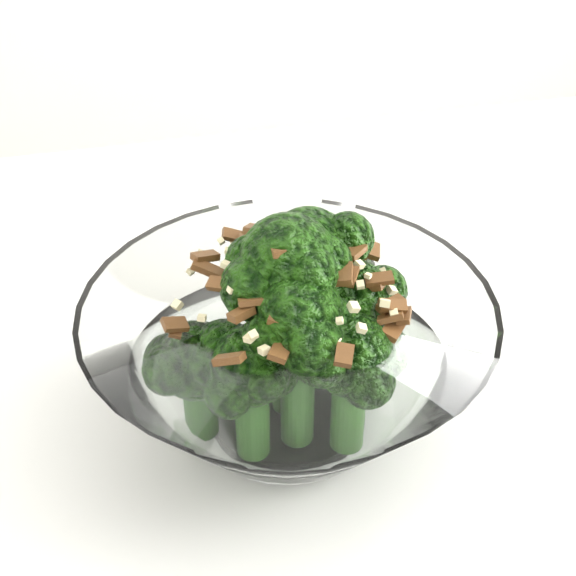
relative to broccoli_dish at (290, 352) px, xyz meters
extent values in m
cylinder|color=white|center=(0.00, 0.00, -0.04)|extent=(0.08, 0.08, 0.01)
cylinder|color=#255516|center=(-0.04, -0.01, -0.02)|extent=(0.02, 0.02, 0.03)
sphere|color=#20500F|center=(-0.04, -0.01, 0.01)|extent=(0.04, 0.04, 0.04)
cylinder|color=#255516|center=(0.00, 0.04, -0.02)|extent=(0.02, 0.02, 0.04)
sphere|color=#20500F|center=(0.00, 0.04, 0.01)|extent=(0.03, 0.03, 0.03)
cylinder|color=#255516|center=(-0.02, -0.03, -0.01)|extent=(0.02, 0.02, 0.04)
sphere|color=#20500F|center=(-0.02, -0.03, 0.02)|extent=(0.04, 0.04, 0.04)
cylinder|color=#255516|center=(0.01, 0.02, 0.00)|extent=(0.02, 0.02, 0.07)
sphere|color=#20500F|center=(0.01, 0.02, 0.04)|extent=(0.04, 0.04, 0.04)
cylinder|color=#255516|center=(0.00, -0.02, 0.00)|extent=(0.02, 0.02, 0.06)
sphere|color=#20500F|center=(0.00, -0.02, 0.04)|extent=(0.04, 0.04, 0.04)
cylinder|color=#255516|center=(0.03, 0.00, -0.01)|extent=(0.02, 0.02, 0.05)
sphere|color=#20500F|center=(0.03, 0.00, 0.02)|extent=(0.04, 0.04, 0.04)
cylinder|color=#255516|center=(0.04, 0.03, -0.02)|extent=(0.02, 0.02, 0.04)
sphere|color=#20500F|center=(0.04, 0.03, 0.01)|extent=(0.03, 0.03, 0.03)
cylinder|color=#255516|center=(0.02, -0.03, -0.01)|extent=(0.02, 0.02, 0.04)
sphere|color=#20500F|center=(0.02, -0.03, 0.02)|extent=(0.04, 0.04, 0.04)
cylinder|color=#255516|center=(0.00, 0.00, 0.00)|extent=(0.02, 0.02, 0.07)
sphere|color=#20500F|center=(0.00, 0.00, 0.05)|extent=(0.04, 0.04, 0.04)
cube|color=brown|center=(-0.01, 0.01, 0.06)|extent=(0.01, 0.01, 0.01)
cube|color=brown|center=(-0.01, -0.04, 0.04)|extent=(0.01, 0.01, 0.01)
cube|color=brown|center=(0.04, 0.03, 0.03)|extent=(0.01, 0.01, 0.01)
cube|color=brown|center=(0.04, -0.02, 0.03)|extent=(0.01, 0.01, 0.01)
cube|color=brown|center=(0.03, 0.04, 0.03)|extent=(0.01, 0.01, 0.01)
cube|color=brown|center=(0.01, 0.03, 0.05)|extent=(0.01, 0.01, 0.00)
cube|color=brown|center=(0.00, 0.01, 0.07)|extent=(0.01, 0.01, 0.01)
cube|color=brown|center=(0.04, -0.02, 0.04)|extent=(0.01, 0.01, 0.00)
cube|color=brown|center=(-0.03, 0.01, 0.04)|extent=(0.02, 0.01, 0.01)
cube|color=brown|center=(0.00, -0.01, 0.06)|extent=(0.01, 0.01, 0.01)
cube|color=brown|center=(0.00, 0.05, 0.03)|extent=(0.01, 0.01, 0.00)
cube|color=brown|center=(0.01, 0.05, 0.04)|extent=(0.01, 0.01, 0.01)
cube|color=brown|center=(0.02, 0.03, 0.05)|extent=(0.01, 0.01, 0.01)
cube|color=brown|center=(-0.01, -0.01, 0.06)|extent=(0.01, 0.01, 0.01)
cube|color=brown|center=(-0.01, 0.02, 0.05)|extent=(0.01, 0.01, 0.01)
cube|color=brown|center=(-0.02, 0.03, 0.04)|extent=(0.01, 0.01, 0.01)
cube|color=brown|center=(-0.03, 0.02, 0.05)|extent=(0.01, 0.01, 0.01)
cube|color=brown|center=(0.04, -0.02, 0.04)|extent=(0.01, 0.01, 0.01)
cube|color=brown|center=(0.03, 0.01, 0.04)|extent=(0.01, 0.01, 0.00)
cube|color=brown|center=(-0.01, 0.02, 0.06)|extent=(0.01, 0.01, 0.01)
cube|color=brown|center=(0.04, -0.01, 0.04)|extent=(0.01, 0.01, 0.00)
cube|color=brown|center=(0.01, 0.02, 0.05)|extent=(0.01, 0.01, 0.01)
cube|color=brown|center=(-0.02, -0.02, 0.05)|extent=(0.01, 0.01, 0.00)
cube|color=brown|center=(-0.03, -0.01, 0.05)|extent=(0.01, 0.01, 0.01)
cube|color=brown|center=(-0.05, -0.01, 0.03)|extent=(0.01, 0.01, 0.01)
cube|color=brown|center=(-0.05, -0.01, 0.03)|extent=(0.01, 0.01, 0.01)
cube|color=brown|center=(0.04, -0.01, 0.04)|extent=(0.01, 0.01, 0.01)
cube|color=brown|center=(0.01, -0.05, 0.04)|extent=(0.01, 0.01, 0.01)
cube|color=brown|center=(0.02, -0.01, 0.05)|extent=(0.01, 0.01, 0.00)
cube|color=brown|center=(-0.02, 0.03, 0.04)|extent=(0.01, 0.01, 0.01)
cube|color=brown|center=(0.00, -0.03, 0.05)|extent=(0.01, 0.01, 0.00)
cube|color=brown|center=(0.00, -0.03, 0.05)|extent=(0.01, 0.01, 0.01)
cube|color=brown|center=(0.04, 0.02, 0.04)|extent=(0.01, 0.01, 0.01)
cube|color=brown|center=(-0.01, -0.03, 0.05)|extent=(0.01, 0.01, 0.01)
cube|color=brown|center=(0.04, -0.03, 0.04)|extent=(0.01, 0.01, 0.01)
cube|color=brown|center=(0.04, -0.03, 0.03)|extent=(0.01, 0.01, 0.01)
cube|color=brown|center=(-0.03, -0.02, 0.04)|extent=(0.01, 0.01, 0.00)
cube|color=brown|center=(0.00, 0.04, 0.04)|extent=(0.01, 0.01, 0.01)
cube|color=brown|center=(0.02, 0.03, 0.04)|extent=(0.01, 0.01, 0.01)
cube|color=brown|center=(0.03, 0.00, 0.05)|extent=(0.01, 0.01, 0.00)
cube|color=brown|center=(-0.03, -0.04, 0.04)|extent=(0.01, 0.01, 0.01)
cube|color=brown|center=(0.03, 0.02, 0.04)|extent=(0.01, 0.01, 0.01)
cube|color=brown|center=(0.02, -0.01, 0.05)|extent=(0.01, 0.01, 0.01)
cube|color=brown|center=(0.00, 0.03, 0.05)|extent=(0.01, 0.01, 0.00)
cube|color=beige|center=(0.03, -0.01, 0.05)|extent=(0.01, 0.00, 0.00)
cube|color=beige|center=(0.04, -0.03, 0.04)|extent=(0.00, 0.00, 0.00)
cube|color=beige|center=(0.02, -0.04, 0.04)|extent=(0.00, 0.00, 0.00)
cube|color=beige|center=(0.03, -0.02, 0.05)|extent=(0.00, 0.00, 0.00)
cube|color=beige|center=(-0.01, -0.01, 0.06)|extent=(0.00, 0.00, 0.00)
cube|color=beige|center=(-0.02, -0.03, 0.04)|extent=(0.00, 0.00, 0.00)
cube|color=beige|center=(0.02, -0.03, 0.05)|extent=(0.01, 0.01, 0.01)
cube|color=beige|center=(0.01, -0.04, 0.04)|extent=(0.00, 0.00, 0.00)
cube|color=beige|center=(0.04, -0.02, 0.04)|extent=(0.01, 0.01, 0.00)
cube|color=beige|center=(-0.02, -0.03, 0.04)|extent=(0.01, 0.01, 0.00)
cube|color=beige|center=(0.01, -0.04, 0.04)|extent=(0.00, 0.00, 0.00)
cube|color=beige|center=(-0.04, 0.03, 0.04)|extent=(0.00, 0.00, 0.00)
cube|color=beige|center=(-0.03, 0.03, 0.05)|extent=(0.00, 0.00, 0.00)
cube|color=beige|center=(0.00, 0.01, 0.06)|extent=(0.00, 0.00, 0.00)
cube|color=beige|center=(-0.03, 0.00, 0.05)|extent=(0.00, 0.00, 0.00)
cube|color=beige|center=(-0.01, 0.05, 0.04)|extent=(0.00, 0.00, 0.00)
cube|color=beige|center=(-0.04, -0.02, 0.04)|extent=(0.00, 0.00, 0.00)
cube|color=beige|center=(0.00, 0.04, 0.04)|extent=(0.00, 0.00, 0.00)
cube|color=beige|center=(-0.05, 0.00, 0.04)|extent=(0.01, 0.01, 0.00)
cube|color=beige|center=(0.04, -0.01, 0.04)|extent=(0.01, 0.00, 0.00)
cube|color=beige|center=(0.00, -0.03, 0.05)|extent=(0.00, 0.00, 0.00)
cube|color=beige|center=(-0.02, -0.04, 0.04)|extent=(0.01, 0.01, 0.00)
cube|color=beige|center=(0.01, 0.02, 0.06)|extent=(0.00, 0.01, 0.00)
cube|color=beige|center=(0.04, 0.00, 0.04)|extent=(0.01, 0.00, 0.00)
cube|color=beige|center=(0.03, -0.01, 0.05)|extent=(0.00, 0.00, 0.00)
cube|color=beige|center=(-0.03, 0.01, 0.05)|extent=(0.00, 0.00, 0.00)
cube|color=beige|center=(-0.03, -0.01, 0.05)|extent=(0.00, 0.00, 0.00)
cube|color=beige|center=(-0.04, 0.02, 0.04)|extent=(0.00, 0.00, 0.00)
cube|color=beige|center=(0.00, 0.05, 0.03)|extent=(0.01, 0.01, 0.00)
cube|color=beige|center=(-0.02, 0.04, 0.04)|extent=(0.00, 0.00, 0.00)
camera|label=1|loc=(-0.06, -0.30, 0.27)|focal=55.00mm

